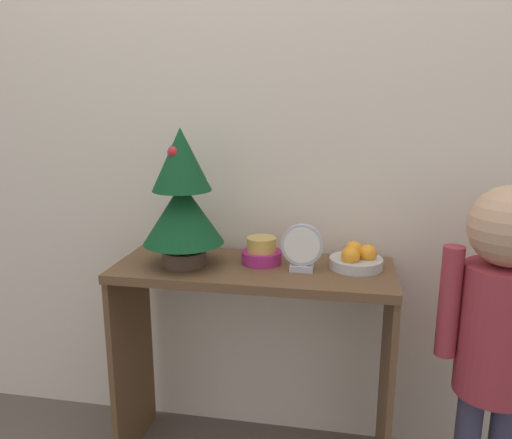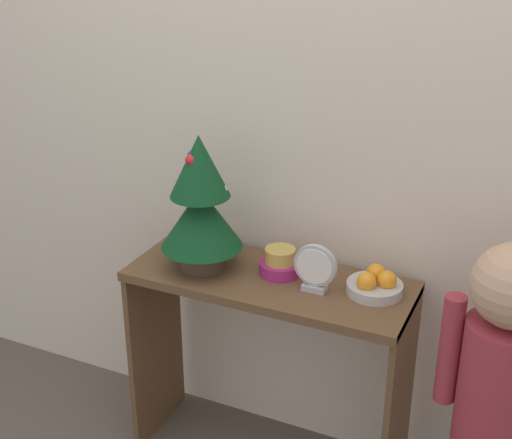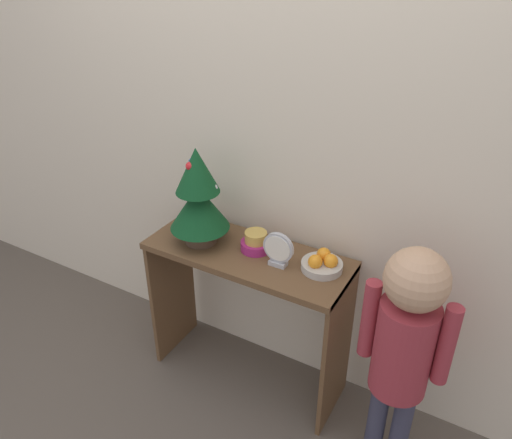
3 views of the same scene
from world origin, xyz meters
The scene contains 8 objects.
ground_plane centered at (0.00, 0.00, 0.00)m, with size 12.00×12.00×0.00m, color brown.
back_wall centered at (0.00, 0.41, 1.25)m, with size 7.00×0.05×2.50m, color beige.
console_table centered at (0.00, 0.18, 0.55)m, with size 0.93×0.36×0.74m.
mini_tree centered at (-0.23, 0.15, 0.97)m, with size 0.27×0.27×0.45m.
fruit_bowl centered at (0.34, 0.22, 0.77)m, with size 0.17×0.17×0.08m.
singing_bowl centered at (0.02, 0.22, 0.78)m, with size 0.14×0.14×0.09m.
desk_clock centered at (0.16, 0.16, 0.82)m, with size 0.14×0.04×0.16m.
child_figure centered at (0.74, 0.06, 0.68)m, with size 0.34×0.23×1.06m.
Camera 3 is at (0.95, -1.40, 1.95)m, focal length 35.00 mm.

